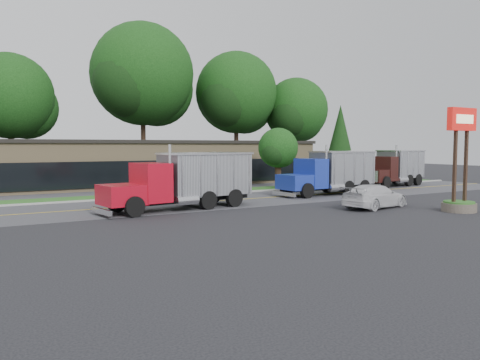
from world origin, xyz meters
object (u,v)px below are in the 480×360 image
Objects in this scene: bilo_sign at (460,177)px; dump_truck_maroon at (395,167)px; dump_truck_red at (187,179)px; dump_truck_blue at (332,171)px; rally_car at (375,196)px.

bilo_sign reaches higher than dump_truck_maroon.
bilo_sign reaches higher than dump_truck_red.
bilo_sign is at bearing 85.92° from dump_truck_blue.
dump_truck_red reaches higher than rally_car.
dump_truck_blue is at bearing -179.17° from dump_truck_red.
dump_truck_maroon is at bearing -63.51° from rally_car.
dump_truck_maroon is (10.21, 13.79, -0.22)m from bilo_sign.
dump_truck_red is at bearing 1.38° from dump_truck_maroon.
dump_truck_maroon is 1.59× the size of rally_car.
dump_truck_blue is at bearing -33.61° from rally_car.
dump_truck_blue is 10.48m from dump_truck_maroon.
dump_truck_red and dump_truck_maroon have the same top height.
dump_truck_blue reaches higher than rally_car.
rally_car is (-3.09, -7.47, -1.09)m from dump_truck_blue.
dump_truck_maroon is (23.25, 4.75, -0.01)m from dump_truck_red.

